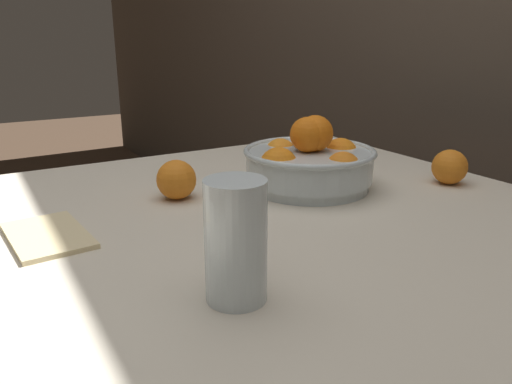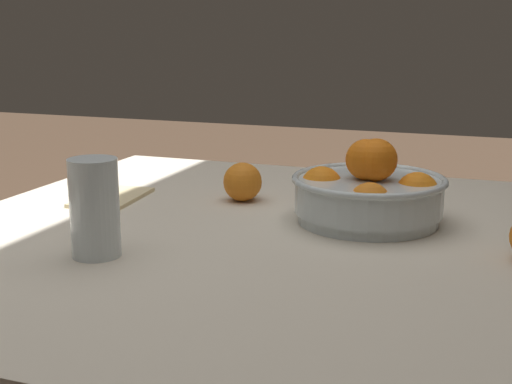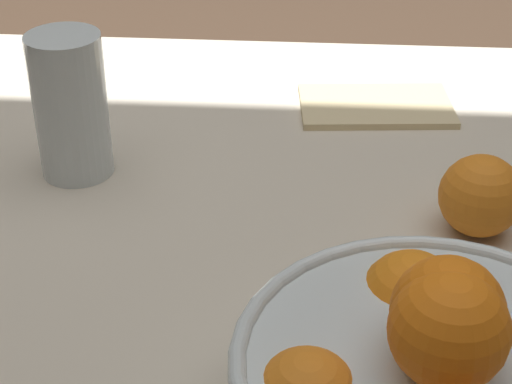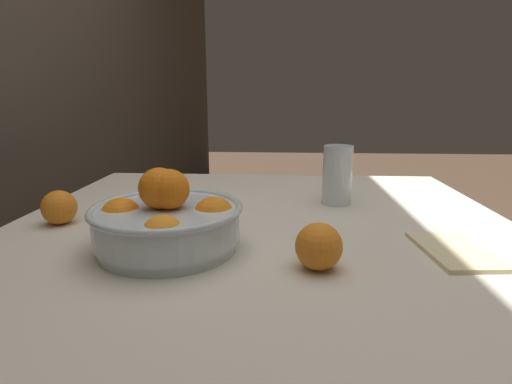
# 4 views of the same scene
# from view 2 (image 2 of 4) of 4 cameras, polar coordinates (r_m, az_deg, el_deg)

# --- Properties ---
(dining_table) EXTENTS (1.14, 1.12, 0.71)m
(dining_table) POSITION_cam_2_polar(r_m,az_deg,el_deg) (1.24, 0.00, -6.29)
(dining_table) COLOR beige
(dining_table) RESTS_ON ground_plane
(fruit_bowl) EXTENTS (0.27, 0.27, 0.15)m
(fruit_bowl) POSITION_cam_2_polar(r_m,az_deg,el_deg) (1.28, 9.00, -0.06)
(fruit_bowl) COLOR silver
(fruit_bowl) RESTS_ON dining_table
(juice_glass) EXTENTS (0.07, 0.07, 0.15)m
(juice_glass) POSITION_cam_2_polar(r_m,az_deg,el_deg) (1.11, -12.76, -1.64)
(juice_glass) COLOR #F4A314
(juice_glass) RESTS_ON dining_table
(orange_loose_front) EXTENTS (0.08, 0.08, 0.08)m
(orange_loose_front) POSITION_cam_2_polar(r_m,az_deg,el_deg) (1.42, -1.08, 0.82)
(orange_loose_front) COLOR orange
(orange_loose_front) RESTS_ON dining_table
(napkin) EXTENTS (0.19, 0.13, 0.01)m
(napkin) POSITION_cam_2_polar(r_m,az_deg,el_deg) (1.47, -11.47, -0.43)
(napkin) COLOR beige
(napkin) RESTS_ON dining_table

